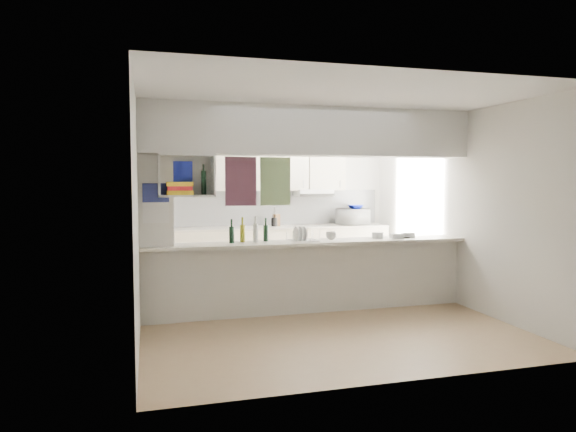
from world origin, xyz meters
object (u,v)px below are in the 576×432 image
object	(u,v)px
microwave	(353,217)
wine_bottles	(249,233)
dish_rack	(303,235)
bowl	(355,207)

from	to	relation	value
microwave	wine_bottles	xyz separation A→B (m)	(-2.22, -1.99, -0.02)
microwave	dish_rack	distance (m)	2.57
wine_bottles	microwave	bearing A→B (deg)	41.86
microwave	dish_rack	size ratio (longest dim) A/B	1.30
bowl	wine_bottles	size ratio (longest dim) A/B	0.51
microwave	dish_rack	bearing A→B (deg)	48.19
microwave	bowl	distance (m)	0.18
bowl	dish_rack	world-z (taller)	bowl
microwave	wine_bottles	world-z (taller)	wine_bottles
bowl	wine_bottles	world-z (taller)	bowl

